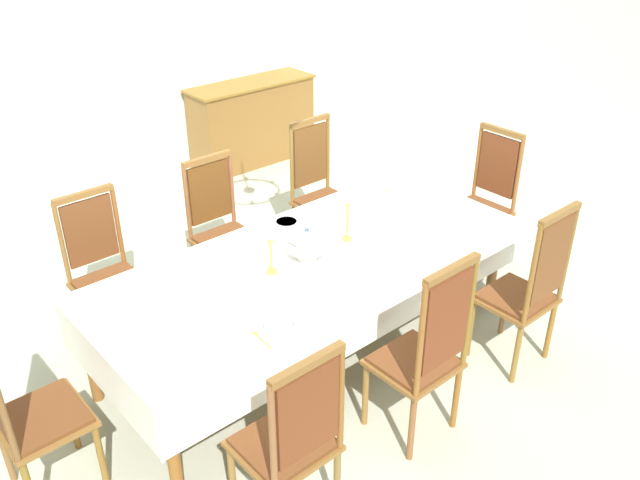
# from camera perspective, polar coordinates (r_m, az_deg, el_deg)

# --- Properties ---
(ground) EXTENTS (7.55, 6.22, 0.04)m
(ground) POSITION_cam_1_polar(r_m,az_deg,el_deg) (4.76, -2.12, -8.42)
(ground) COLOR #B3B8A0
(back_wall) EXTENTS (7.55, 0.08, 3.48)m
(back_wall) POSITION_cam_1_polar(r_m,az_deg,el_deg) (6.64, -20.71, 17.54)
(back_wall) COLOR silver
(back_wall) RESTS_ON ground
(right_wall) EXTENTS (0.08, 6.22, 3.48)m
(right_wall) POSITION_cam_1_polar(r_m,az_deg,el_deg) (6.92, 24.17, 17.31)
(right_wall) COLOR silver
(right_wall) RESTS_ON ground
(dining_table) EXTENTS (2.87, 1.18, 0.73)m
(dining_table) POSITION_cam_1_polar(r_m,az_deg,el_deg) (4.25, -0.77, -2.17)
(dining_table) COLOR brown
(dining_table) RESTS_ON ground
(tablecloth) EXTENTS (2.89, 1.20, 0.33)m
(tablecloth) POSITION_cam_1_polar(r_m,az_deg,el_deg) (4.25, -0.77, -2.20)
(tablecloth) COLOR white
(tablecloth) RESTS_ON dining_table
(chair_south_a) EXTENTS (0.44, 0.42, 1.10)m
(chair_south_a) POSITION_cam_1_polar(r_m,az_deg,el_deg) (3.23, -2.47, -16.70)
(chair_south_a) COLOR brown
(chair_south_a) RESTS_ON ground
(chair_north_a) EXTENTS (0.44, 0.42, 1.09)m
(chair_north_a) POSITION_cam_1_polar(r_m,az_deg,el_deg) (4.64, -18.09, -2.47)
(chair_north_a) COLOR brown
(chair_north_a) RESTS_ON ground
(chair_south_b) EXTENTS (0.44, 0.42, 1.19)m
(chair_south_b) POSITION_cam_1_polar(r_m,az_deg,el_deg) (3.70, 9.02, -9.45)
(chair_south_b) COLOR brown
(chair_south_b) RESTS_ON ground
(chair_north_b) EXTENTS (0.44, 0.42, 1.09)m
(chair_north_b) POSITION_cam_1_polar(r_m,az_deg,el_deg) (4.99, -8.49, 1.10)
(chair_north_b) COLOR brown
(chair_north_b) RESTS_ON ground
(chair_south_c) EXTENTS (0.44, 0.42, 1.17)m
(chair_south_c) POSITION_cam_1_polar(r_m,az_deg,el_deg) (4.38, 17.44, -3.95)
(chair_south_c) COLOR brown
(chair_south_c) RESTS_ON ground
(chair_north_c) EXTENTS (0.44, 0.42, 1.15)m
(chair_north_c) POSITION_cam_1_polar(r_m,az_deg,el_deg) (5.51, -0.03, 4.46)
(chair_north_c) COLOR brown
(chair_north_c) RESTS_ON ground
(chair_head_west) EXTENTS (0.42, 0.44, 1.17)m
(chair_head_west) POSITION_cam_1_polar(r_m,az_deg,el_deg) (3.64, -24.13, -13.06)
(chair_head_west) COLOR brown
(chair_head_west) RESTS_ON ground
(chair_head_east) EXTENTS (0.42, 0.44, 1.13)m
(chair_head_east) POSITION_cam_1_polar(r_m,az_deg,el_deg) (5.52, 13.99, 3.54)
(chair_head_east) COLOR brown
(chair_head_east) RESTS_ON ground
(soup_tureen) EXTENTS (0.26, 0.26, 0.21)m
(soup_tureen) POSITION_cam_1_polar(r_m,az_deg,el_deg) (4.15, -1.12, -0.29)
(soup_tureen) COLOR silver
(soup_tureen) RESTS_ON tablecloth
(candlestick_west) EXTENTS (0.07, 0.07, 0.34)m
(candlestick_west) POSITION_cam_1_polar(r_m,az_deg,el_deg) (3.98, -4.25, -1.19)
(candlestick_west) COLOR gold
(candlestick_west) RESTS_ON tablecloth
(candlestick_east) EXTENTS (0.07, 0.07, 0.37)m
(candlestick_east) POSITION_cam_1_polar(r_m,az_deg,el_deg) (4.33, 2.39, 1.78)
(candlestick_east) COLOR gold
(candlestick_east) RESTS_ON tablecloth
(bowl_near_left) EXTENTS (0.16, 0.16, 0.03)m
(bowl_near_left) POSITION_cam_1_polar(r_m,az_deg,el_deg) (5.08, 4.65, 4.36)
(bowl_near_left) COLOR silver
(bowl_near_left) RESTS_ON tablecloth
(bowl_near_right) EXTENTS (0.18, 0.18, 0.04)m
(bowl_near_right) POSITION_cam_1_polar(r_m,az_deg,el_deg) (3.55, -3.60, -7.49)
(bowl_near_right) COLOR silver
(bowl_near_right) RESTS_ON tablecloth
(bowl_far_left) EXTENTS (0.18, 0.18, 0.04)m
(bowl_far_left) POSITION_cam_1_polar(r_m,az_deg,el_deg) (4.56, -2.91, 1.46)
(bowl_far_left) COLOR silver
(bowl_far_left) RESTS_ON tablecloth
(spoon_primary) EXTENTS (0.05, 0.18, 0.01)m
(spoon_primary) POSITION_cam_1_polar(r_m,az_deg,el_deg) (5.18, 5.34, 4.65)
(spoon_primary) COLOR gold
(spoon_primary) RESTS_ON tablecloth
(spoon_secondary) EXTENTS (0.03, 0.18, 0.01)m
(spoon_secondary) POSITION_cam_1_polar(r_m,az_deg,el_deg) (3.53, -5.36, -8.22)
(spoon_secondary) COLOR gold
(spoon_secondary) RESTS_ON tablecloth
(sideboard) EXTENTS (1.44, 0.48, 0.90)m
(sideboard) POSITION_cam_1_polar(r_m,az_deg,el_deg) (7.47, -5.82, 10.04)
(sideboard) COLOR brown
(sideboard) RESTS_ON ground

